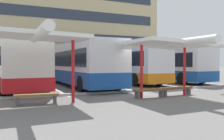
{
  "coord_description": "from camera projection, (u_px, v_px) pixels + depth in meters",
  "views": [
    {
      "loc": [
        -7.27,
        -11.44,
        1.72
      ],
      "look_at": [
        -0.8,
        2.96,
        1.27
      ],
      "focal_mm": 38.04,
      "sensor_mm": 36.0,
      "label": 1
    }
  ],
  "objects": [
    {
      "name": "coach_bus_2",
      "position": [
        118.0,
        64.0,
        21.84
      ],
      "size": [
        3.58,
        12.35,
        3.5
      ],
      "color": "silver",
      "rests_on": "ground"
    },
    {
      "name": "lane_stripe_1",
      "position": [
        48.0,
        85.0,
        18.53
      ],
      "size": [
        0.16,
        14.0,
        0.01
      ],
      "primitive_type": "cube",
      "color": "white",
      "rests_on": "ground"
    },
    {
      "name": "terminal_building",
      "position": [
        51.0,
        10.0,
        41.34
      ],
      "size": [
        36.41,
        11.82,
        24.68
      ],
      "color": "#D1BC8C",
      "rests_on": "ground"
    },
    {
      "name": "ground_plane",
      "position": [
        146.0,
        94.0,
        13.46
      ],
      "size": [
        160.0,
        160.0,
        0.0
      ],
      "primitive_type": "plane",
      "color": "slate"
    },
    {
      "name": "bench_0",
      "position": [
        36.0,
        96.0,
        9.87
      ],
      "size": [
        1.82,
        0.56,
        0.45
      ],
      "color": "brown",
      "rests_on": "ground"
    },
    {
      "name": "lane_stripe_4",
      "position": [
        178.0,
        80.0,
        23.8
      ],
      "size": [
        0.16,
        14.0,
        0.01
      ],
      "primitive_type": "cube",
      "color": "white",
      "rests_on": "ground"
    },
    {
      "name": "coach_bus_1",
      "position": [
        79.0,
        65.0,
        18.25
      ],
      "size": [
        2.88,
        11.84,
        3.49
      ],
      "color": "silver",
      "rests_on": "ground"
    },
    {
      "name": "waiting_shelter_1",
      "position": [
        168.0,
        45.0,
        11.86
      ],
      "size": [
        3.68,
        5.07,
        2.86
      ],
      "color": "red",
      "rests_on": "ground"
    },
    {
      "name": "bench_1",
      "position": [
        150.0,
        91.0,
        11.78
      ],
      "size": [
        1.71,
        0.45,
        0.45
      ],
      "color": "brown",
      "rests_on": "ground"
    },
    {
      "name": "coach_bus_0",
      "position": [
        17.0,
        65.0,
        16.71
      ],
      "size": [
        3.17,
        11.79,
        3.46
      ],
      "color": "silver",
      "rests_on": "ground"
    },
    {
      "name": "platform_kerb",
      "position": [
        138.0,
        91.0,
        14.33
      ],
      "size": [
        44.0,
        0.24,
        0.12
      ],
      "primitive_type": "cube",
      "color": "#ADADA8",
      "rests_on": "ground"
    },
    {
      "name": "waiting_shelter_0",
      "position": [
        37.0,
        37.0,
        9.52
      ],
      "size": [
        4.1,
        4.61,
        3.0
      ],
      "color": "red",
      "rests_on": "ground"
    },
    {
      "name": "bench_2",
      "position": [
        176.0,
        89.0,
        12.67
      ],
      "size": [
        1.97,
        0.51,
        0.45
      ],
      "color": "brown",
      "rests_on": "ground"
    },
    {
      "name": "lane_stripe_2",
      "position": [
        99.0,
        83.0,
        20.28
      ],
      "size": [
        0.16,
        14.0,
        0.01
      ],
      "primitive_type": "cube",
      "color": "white",
      "rests_on": "ground"
    },
    {
      "name": "coach_bus_3",
      "position": [
        158.0,
        65.0,
        23.21
      ],
      "size": [
        3.49,
        12.02,
        3.46
      ],
      "color": "silver",
      "rests_on": "ground"
    },
    {
      "name": "lane_stripe_3",
      "position": [
        142.0,
        82.0,
        22.04
      ],
      "size": [
        0.16,
        14.0,
        0.01
      ],
      "primitive_type": "cube",
      "color": "white",
      "rests_on": "ground"
    }
  ]
}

